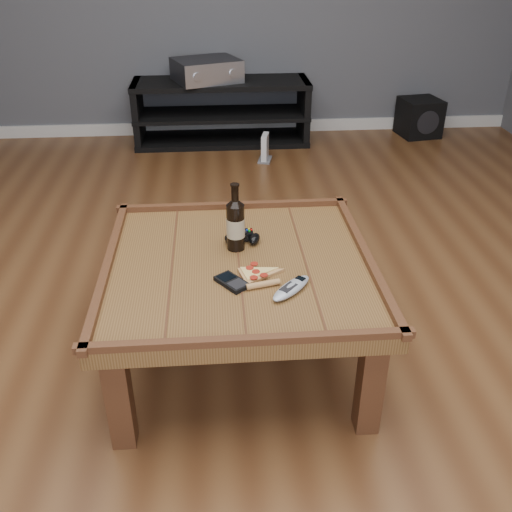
{
  "coord_description": "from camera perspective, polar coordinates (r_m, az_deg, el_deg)",
  "views": [
    {
      "loc": [
        -0.08,
        -1.84,
        1.54
      ],
      "look_at": [
        0.06,
        -0.08,
        0.52
      ],
      "focal_mm": 40.0,
      "sensor_mm": 36.0,
      "label": 1
    }
  ],
  "objects": [
    {
      "name": "subwoofer",
      "position": [
        5.15,
        16.02,
        13.18
      ],
      "size": [
        0.35,
        0.35,
        0.31
      ],
      "rotation": [
        0.0,
        0.0,
        0.15
      ],
      "color": "black",
      "rests_on": "ground"
    },
    {
      "name": "av_receiver",
      "position": [
        4.68,
        -4.96,
        18.03
      ],
      "size": [
        0.58,
        0.54,
        0.17
      ],
      "rotation": [
        0.0,
        0.0,
        0.35
      ],
      "color": "black",
      "rests_on": "media_console"
    },
    {
      "name": "beer_bottle",
      "position": [
        2.19,
        -2.06,
        3.29
      ],
      "size": [
        0.07,
        0.07,
        0.27
      ],
      "color": "black",
      "rests_on": "coffee_table"
    },
    {
      "name": "pizza_slice",
      "position": [
        2.05,
        0.09,
        -1.93
      ],
      "size": [
        0.18,
        0.24,
        0.02
      ],
      "rotation": [
        0.0,
        0.0,
        0.24
      ],
      "color": "tan",
      "rests_on": "coffee_table"
    },
    {
      "name": "baseboard",
      "position": [
        5.06,
        -3.46,
        12.73
      ],
      "size": [
        5.0,
        0.02,
        0.1
      ],
      "primitive_type": "cube",
      "color": "silver",
      "rests_on": "ground"
    },
    {
      "name": "media_console",
      "position": [
        4.77,
        -3.45,
        14.13
      ],
      "size": [
        1.4,
        0.45,
        0.5
      ],
      "color": "black",
      "rests_on": "ground"
    },
    {
      "name": "coffee_table",
      "position": [
        2.17,
        -1.7,
        -1.99
      ],
      "size": [
        1.03,
        1.03,
        0.48
      ],
      "color": "#543518",
      "rests_on": "ground"
    },
    {
      "name": "game_console",
      "position": [
        4.39,
        0.9,
        10.67
      ],
      "size": [
        0.12,
        0.18,
        0.21
      ],
      "rotation": [
        0.0,
        0.0,
        -0.22
      ],
      "color": "slate",
      "rests_on": "ground"
    },
    {
      "name": "smartphone",
      "position": [
        2.01,
        -2.41,
        -2.62
      ],
      "size": [
        0.13,
        0.14,
        0.02
      ],
      "rotation": [
        0.0,
        0.0,
        0.64
      ],
      "color": "black",
      "rests_on": "coffee_table"
    },
    {
      "name": "ground",
      "position": [
        2.4,
        -1.56,
        -9.94
      ],
      "size": [
        6.0,
        6.0,
        0.0
      ],
      "primitive_type": "plane",
      "color": "#4E2C16",
      "rests_on": "ground"
    },
    {
      "name": "game_controller",
      "position": [
        2.27,
        -1.39,
        1.86
      ],
      "size": [
        0.16,
        0.11,
        0.04
      ],
      "rotation": [
        0.0,
        0.0,
        0.05
      ],
      "color": "black",
      "rests_on": "coffee_table"
    },
    {
      "name": "remote_control",
      "position": [
        1.97,
        3.55,
        -3.21
      ],
      "size": [
        0.18,
        0.19,
        0.03
      ],
      "rotation": [
        0.0,
        0.0,
        -0.74
      ],
      "color": "#9CA3AA",
      "rests_on": "coffee_table"
    }
  ]
}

